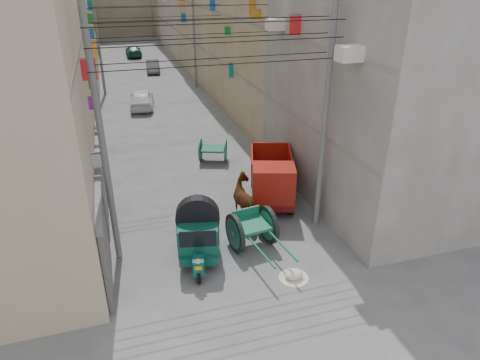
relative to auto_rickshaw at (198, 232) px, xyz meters
name	(u,v)px	position (x,y,z in m)	size (l,w,h in m)	color
building_row_left	(36,0)	(-6.94, 28.96, 5.44)	(8.00, 62.00, 14.00)	tan
shutters_left	(102,166)	(-2.87, 5.21, 0.47)	(0.18, 14.40, 2.88)	#4A494E
signboards	(159,61)	(1.04, 16.49, 2.41)	(8.22, 40.52, 5.67)	orange
ac_units	(312,9)	(4.70, 2.50, 6.41)	(0.70, 6.55, 3.35)	silver
utility_poles	(169,66)	(1.05, 11.84, 2.98)	(7.40, 22.20, 8.00)	slate
overhead_cables	(173,15)	(1.05, 9.24, 5.75)	(7.40, 22.52, 1.12)	black
auto_rickshaw	(198,232)	(0.00, 0.00, 0.00)	(1.76, 2.54, 1.73)	black
tonga_cart	(252,228)	(1.88, 0.14, -0.31)	(1.57, 3.12, 1.35)	black
mini_truck	(272,182)	(3.57, 2.72, -0.04)	(2.66, 3.96, 2.05)	black
second_cart	(213,150)	(2.35, 7.65, -0.40)	(1.64, 1.54, 1.16)	#155C43
feed_sack	(294,274)	(2.57, -1.89, -0.87)	(0.58, 0.46, 0.29)	beige
horse	(247,201)	(2.26, 1.84, -0.18)	(0.90, 1.98, 1.67)	brown
distant_car_white	(142,99)	(-0.15, 18.15, -0.37)	(1.54, 3.83, 1.30)	white
distant_car_grey	(153,66)	(1.94, 29.76, -0.46)	(1.17, 3.37, 1.11)	#575C5A
distant_car_green	(133,51)	(0.86, 38.79, -0.43)	(1.64, 4.04, 1.17)	#1D543F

